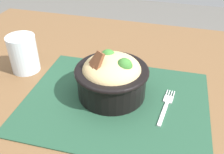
{
  "coord_description": "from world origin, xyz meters",
  "views": [
    {
      "loc": [
        0.15,
        -0.5,
        1.14
      ],
      "look_at": [
        0.01,
        0.0,
        0.78
      ],
      "focal_mm": 40.85,
      "sensor_mm": 36.0,
      "label": 1
    }
  ],
  "objects": [
    {
      "name": "table",
      "position": [
        0.0,
        0.0,
        0.66
      ],
      "size": [
        1.25,
        0.98,
        0.73
      ],
      "color": "brown",
      "rests_on": "ground_plane"
    },
    {
      "name": "placemat",
      "position": [
        0.02,
        -0.03,
        0.73
      ],
      "size": [
        0.46,
        0.36,
        0.0
      ],
      "primitive_type": "cube",
      "rotation": [
        0.0,
        0.0,
        0.02
      ],
      "color": "#1E422D",
      "rests_on": "table"
    },
    {
      "name": "bowl",
      "position": [
        0.01,
        0.0,
        0.78
      ],
      "size": [
        0.2,
        0.2,
        0.13
      ],
      "color": "black",
      "rests_on": "placemat"
    },
    {
      "name": "fork",
      "position": [
        0.15,
        -0.01,
        0.73
      ],
      "size": [
        0.03,
        0.14,
        0.0
      ],
      "color": "silver",
      "rests_on": "placemat"
    },
    {
      "name": "drinking_glass",
      "position": [
        -0.27,
        0.05,
        0.77
      ],
      "size": [
        0.08,
        0.08,
        0.11
      ],
      "color": "silver",
      "rests_on": "table"
    }
  ]
}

